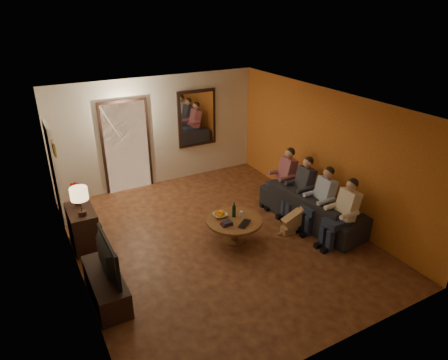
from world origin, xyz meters
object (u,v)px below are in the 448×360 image
table_lamp (80,202)px  person_d (284,179)px  person_c (302,190)px  wine_bottle (234,209)px  sofa (314,206)px  person_a (344,215)px  person_b (321,202)px  bowl (220,215)px  tv (102,258)px  dresser (83,228)px  dog (294,219)px  laptop (247,224)px  coffee_table (234,230)px  tv_stand (106,286)px

table_lamp → person_d: bearing=-3.0°
person_c → wine_bottle: 1.65m
sofa → person_a: size_ratio=1.95×
table_lamp → person_c: table_lamp is taller
person_b → wine_bottle: bearing=161.9°
bowl → wine_bottle: bearing=-27.6°
tv → person_b: person_b is taller
dresser → person_a: bearing=-28.1°
tv → person_a: (4.20, -0.60, -0.13)m
dog → sofa: bearing=17.4°
dog → laptop: 1.09m
tv → person_b: (4.20, 0.00, -0.13)m
table_lamp → coffee_table: size_ratio=0.52×
person_a → wine_bottle: size_ratio=3.87×
person_a → dog: person_a is taller
laptop → tv_stand: bearing=146.3°
person_c → bowl: bearing=178.2°
table_lamp → sofa: (4.30, -1.12, -0.67)m
person_a → person_d: (0.00, 1.80, 0.00)m
wine_bottle → person_d: bearing=21.9°
person_c → coffee_table: 1.75m
tv → person_c: bearing=-81.8°
person_b → dog: size_ratio=2.14×
dresser → wine_bottle: (2.55, -1.10, 0.24)m
tv_stand → bowl: 2.43m
person_a → laptop: (-1.60, 0.76, -0.14)m
tv → person_c: person_c is taller
tv → bowl: tv is taller
table_lamp → tv: size_ratio=0.52×
sofa → bowl: 2.02m
bowl → dog: bearing=-20.9°
tv_stand → dresser: bearing=90.0°
dresser → person_d: bearing=-5.9°
tv → bowl: (2.32, 0.66, -0.25)m
person_d → dog: 1.22m
person_a → person_c: size_ratio=1.00×
dresser → dog: bearing=-22.1°
table_lamp → person_d: (4.20, -0.22, -0.41)m
person_b → laptop: bearing=174.3°
person_d → dog: bearing=-116.5°
table_lamp → tv_stand: table_lamp is taller
dog → tv_stand: bearing=-174.3°
dog → coffee_table: 1.21m
person_a → coffee_table: size_ratio=1.15×
dog → wine_bottle: wine_bottle is taller
person_c → person_d: (0.00, 0.60, 0.00)m
person_a → dog: bearing=125.3°
tv_stand → person_d: size_ratio=1.07×
person_b → person_d: same height
dog → person_b: bearing=-11.9°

